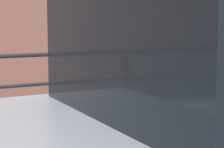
# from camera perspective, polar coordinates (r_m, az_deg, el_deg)

# --- Properties ---
(parking_meter) EXTENTS (0.17, 0.18, 1.33)m
(parking_meter) POSITION_cam_1_polar(r_m,az_deg,el_deg) (3.99, 3.33, -0.14)
(parking_meter) COLOR slate
(parking_meter) RESTS_ON sidewalk_curb
(pedestrian_at_meter) EXTENTS (0.72, 0.56, 1.80)m
(pedestrian_at_meter) POSITION_cam_1_polar(r_m,az_deg,el_deg) (3.88, -3.52, 0.82)
(pedestrian_at_meter) COLOR slate
(pedestrian_at_meter) RESTS_ON sidewalk_curb
(background_railing) EXTENTS (24.06, 0.06, 1.01)m
(background_railing) POSITION_cam_1_polar(r_m,az_deg,el_deg) (6.22, -11.12, 0.24)
(background_railing) COLOR black
(background_railing) RESTS_ON sidewalk_curb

